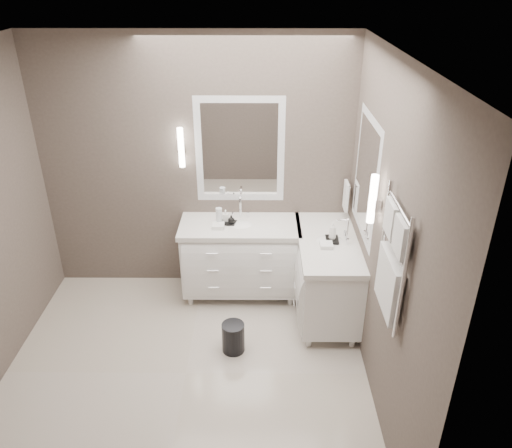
{
  "coord_description": "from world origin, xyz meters",
  "views": [
    {
      "loc": [
        0.64,
        -3.29,
        3.22
      ],
      "look_at": [
        0.62,
        0.7,
        1.13
      ],
      "focal_mm": 35.0,
      "sensor_mm": 36.0,
      "label": 1
    }
  ],
  "objects_px": {
    "towel_ladder": "(391,265)",
    "vanity_back": "(240,255)",
    "vanity_right": "(327,272)",
    "waste_bin": "(233,337)"
  },
  "relations": [
    {
      "from": "towel_ladder",
      "to": "waste_bin",
      "type": "xyz_separation_m",
      "value": [
        -1.14,
        0.7,
        -1.24
      ]
    },
    {
      "from": "vanity_right",
      "to": "waste_bin",
      "type": "bearing_deg",
      "value": -146.9
    },
    {
      "from": "towel_ladder",
      "to": "vanity_back",
      "type": "bearing_deg",
      "value": 124.1
    },
    {
      "from": "vanity_right",
      "to": "waste_bin",
      "type": "relative_size",
      "value": 4.2
    },
    {
      "from": "towel_ladder",
      "to": "vanity_right",
      "type": "bearing_deg",
      "value": 99.84
    },
    {
      "from": "vanity_right",
      "to": "towel_ladder",
      "type": "xyz_separation_m",
      "value": [
        0.23,
        -1.3,
        0.91
      ]
    },
    {
      "from": "vanity_back",
      "to": "towel_ladder",
      "type": "height_order",
      "value": "towel_ladder"
    },
    {
      "from": "vanity_right",
      "to": "waste_bin",
      "type": "xyz_separation_m",
      "value": [
        -0.92,
        -0.6,
        -0.34
      ]
    },
    {
      "from": "vanity_back",
      "to": "waste_bin",
      "type": "relative_size",
      "value": 4.2
    },
    {
      "from": "waste_bin",
      "to": "vanity_back",
      "type": "bearing_deg",
      "value": 87.49
    }
  ]
}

